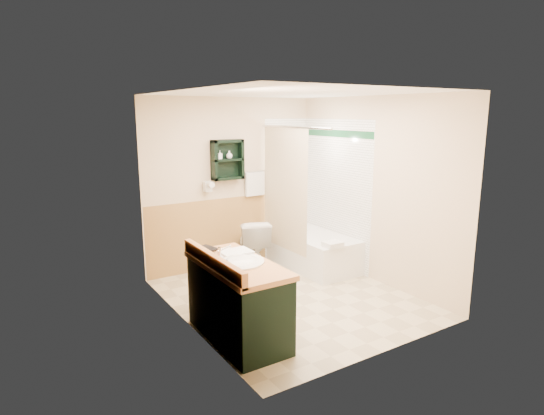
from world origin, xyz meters
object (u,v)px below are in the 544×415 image
Objects in this scene: bathtub at (310,249)px; soap_bottle_b at (229,156)px; wall_shelf at (228,160)px; toilet at (253,245)px; soap_bottle_a at (220,157)px; vanity at (238,301)px; hair_dryer at (208,186)px; vanity_book at (199,241)px.

soap_bottle_b is at bearing 150.66° from bathtub.
toilet is at bearing -48.13° from wall_shelf.
wall_shelf is at bearing 168.57° from soap_bottle_b.
wall_shelf is 1.24m from toilet.
toilet is 6.29× the size of soap_bottle_a.
bathtub is (1.92, 1.37, -0.15)m from vanity.
soap_bottle_a reaches higher than vanity.
bathtub is 2.04× the size of toilet.
wall_shelf is 0.45× the size of vanity.
soap_bottle_b reaches higher than bathtub.
vanity is at bearing -106.90° from hair_dryer.
hair_dryer is 1.05× the size of vanity_book.
vanity_book is at bearing 61.65° from toilet.
soap_bottle_a is (0.78, 1.93, 1.20)m from vanity.
soap_bottle_a is at bearing -9.30° from hair_dryer.
vanity is 2.40m from soap_bottle_a.
wall_shelf is at bearing -4.76° from hair_dryer.
soap_bottle_b is (0.32, -0.03, 0.41)m from hair_dryer.
bathtub is 6.54× the size of vanity_book.
vanity is (-0.89, -1.93, -1.16)m from wall_shelf.
bathtub is at bearing 35.44° from vanity.
soap_bottle_b is at bearing -5.28° from hair_dryer.
bathtub is at bearing -24.08° from hair_dryer.
wall_shelf is at bearing -28.32° from toilet.
wall_shelf is 2.43m from vanity.
wall_shelf is at bearing 40.11° from vanity_book.
vanity_book is 1.84m from soap_bottle_a.
soap_bottle_b is (-0.21, 0.26, 1.25)m from toilet.
vanity reaches higher than bathtub.
vanity_book is 1.96× the size of soap_bottle_a.
soap_bottle_a is (0.18, -0.03, 0.39)m from hair_dryer.
wall_shelf reaches higher than soap_bottle_a.
hair_dryer is 0.16× the size of bathtub.
hair_dryer is at bearing 73.10° from vanity.
soap_bottle_b is at bearing -30.91° from toilet.
wall_shelf reaches higher than vanity.
hair_dryer is at bearing -8.50° from toilet.
bathtub is at bearing 9.12° from vanity_book.
hair_dryer is 2.22× the size of soap_bottle_b.
hair_dryer is 2.20m from vanity.
hair_dryer is 0.33× the size of toilet.
soap_bottle_b is at bearing 39.37° from vanity_book.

